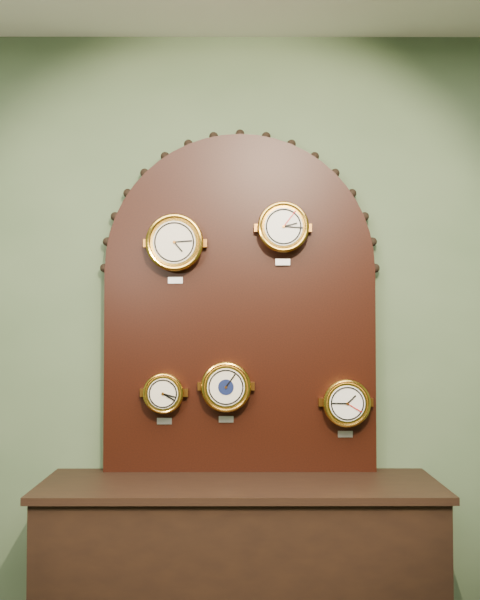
{
  "coord_description": "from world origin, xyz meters",
  "views": [
    {
      "loc": [
        -0.01,
        -0.68,
        1.48
      ],
      "look_at": [
        0.0,
        2.25,
        1.58
      ],
      "focal_mm": 42.05,
      "sensor_mm": 36.0,
      "label": 1
    }
  ],
  "objects_px": {
    "roman_clock": "(175,243)",
    "barometer": "(226,387)",
    "shop_counter": "(240,588)",
    "hygrometer": "(164,393)",
    "tide_clock": "(346,403)",
    "display_board": "(240,291)",
    "arabic_clock": "(283,228)"
  },
  "relations": [
    {
      "from": "shop_counter",
      "to": "barometer",
      "type": "bearing_deg",
      "value": 111.5
    },
    {
      "from": "shop_counter",
      "to": "barometer",
      "type": "distance_m",
      "value": 0.82
    },
    {
      "from": "display_board",
      "to": "tide_clock",
      "type": "relative_size",
      "value": 5.9
    },
    {
      "from": "roman_clock",
      "to": "display_board",
      "type": "bearing_deg",
      "value": 13.25
    },
    {
      "from": "barometer",
      "to": "tide_clock",
      "type": "distance_m",
      "value": 0.53
    },
    {
      "from": "display_board",
      "to": "arabic_clock",
      "type": "bearing_deg",
      "value": -19.34
    },
    {
      "from": "display_board",
      "to": "barometer",
      "type": "height_order",
      "value": "display_board"
    },
    {
      "from": "shop_counter",
      "to": "tide_clock",
      "type": "xyz_separation_m",
      "value": [
        0.46,
        0.15,
        0.74
      ]
    },
    {
      "from": "barometer",
      "to": "display_board",
      "type": "bearing_deg",
      "value": 47.75
    },
    {
      "from": "hygrometer",
      "to": "tide_clock",
      "type": "relative_size",
      "value": 0.88
    },
    {
      "from": "barometer",
      "to": "roman_clock",
      "type": "bearing_deg",
      "value": -179.83
    },
    {
      "from": "shop_counter",
      "to": "tide_clock",
      "type": "height_order",
      "value": "tide_clock"
    },
    {
      "from": "hygrometer",
      "to": "barometer",
      "type": "bearing_deg",
      "value": -0.28
    },
    {
      "from": "hygrometer",
      "to": "roman_clock",
      "type": "bearing_deg",
      "value": -2.45
    },
    {
      "from": "display_board",
      "to": "tide_clock",
      "type": "xyz_separation_m",
      "value": [
        0.46,
        -0.07,
        -0.49
      ]
    },
    {
      "from": "shop_counter",
      "to": "roman_clock",
      "type": "distance_m",
      "value": 1.47
    },
    {
      "from": "roman_clock",
      "to": "tide_clock",
      "type": "xyz_separation_m",
      "value": [
        0.75,
        0.0,
        -0.7
      ]
    },
    {
      "from": "hygrometer",
      "to": "barometer",
      "type": "height_order",
      "value": "barometer"
    },
    {
      "from": "roman_clock",
      "to": "barometer",
      "type": "relative_size",
      "value": 1.12
    },
    {
      "from": "shop_counter",
      "to": "barometer",
      "type": "xyz_separation_m",
      "value": [
        -0.06,
        0.15,
        0.81
      ]
    },
    {
      "from": "display_board",
      "to": "arabic_clock",
      "type": "height_order",
      "value": "display_board"
    },
    {
      "from": "arabic_clock",
      "to": "display_board",
      "type": "bearing_deg",
      "value": 160.66
    },
    {
      "from": "arabic_clock",
      "to": "hygrometer",
      "type": "distance_m",
      "value": 0.89
    },
    {
      "from": "hygrometer",
      "to": "arabic_clock",
      "type": "bearing_deg",
      "value": -0.14
    },
    {
      "from": "display_board",
      "to": "barometer",
      "type": "xyz_separation_m",
      "value": [
        -0.06,
        -0.07,
        -0.42
      ]
    },
    {
      "from": "shop_counter",
      "to": "display_board",
      "type": "bearing_deg",
      "value": 90.0
    },
    {
      "from": "shop_counter",
      "to": "hygrometer",
      "type": "height_order",
      "value": "hygrometer"
    },
    {
      "from": "roman_clock",
      "to": "shop_counter",
      "type": "bearing_deg",
      "value": -28.16
    },
    {
      "from": "shop_counter",
      "to": "tide_clock",
      "type": "relative_size",
      "value": 6.17
    },
    {
      "from": "shop_counter",
      "to": "tide_clock",
      "type": "bearing_deg",
      "value": 18.39
    },
    {
      "from": "roman_clock",
      "to": "barometer",
      "type": "bearing_deg",
      "value": 0.17
    },
    {
      "from": "display_board",
      "to": "arabic_clock",
      "type": "distance_m",
      "value": 0.34
    }
  ]
}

